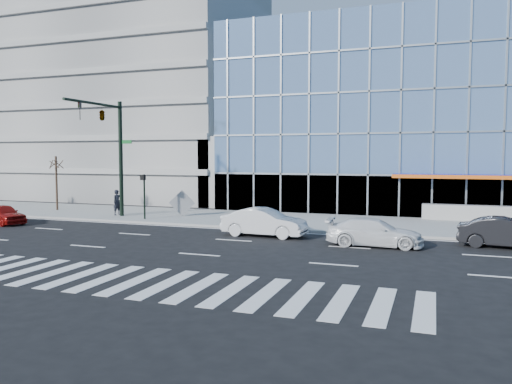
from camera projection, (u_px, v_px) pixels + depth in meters
ground at (234, 240)px, 25.89m from camera, size 160.00×160.00×0.00m
sidewalk at (279, 220)px, 33.39m from camera, size 120.00×8.00×0.15m
theatre_building at (486, 121)px, 45.02m from camera, size 42.00×26.00×15.00m
parking_garage at (157, 106)px, 56.32m from camera, size 24.00×24.00×20.00m
ramp_block at (248, 171)px, 44.59m from camera, size 6.00×8.00×6.00m
tower_far_mid at (92, 32)px, 103.36m from camera, size 13.00×13.00×60.00m
tower_backdrop at (228, 58)px, 99.97m from camera, size 14.00×14.00×48.00m
traffic_signal at (108, 129)px, 33.44m from camera, size 1.14×5.74×8.00m
ped_signal_post at (144, 189)px, 33.24m from camera, size 0.30×0.33×3.00m
street_tree_near at (56, 164)px, 38.73m from camera, size 1.10×1.10×4.23m
white_suv at (374, 232)px, 24.19m from camera, size 4.71×2.11×1.34m
white_sedan at (264, 222)px, 27.16m from camera, size 4.70×1.80×1.53m
dark_sedan at (507, 233)px, 23.67m from camera, size 4.54×2.02×1.45m
red_sedan at (3, 214)px, 31.99m from camera, size 4.05×2.50×1.29m
pedestrian at (117, 202)px, 35.63m from camera, size 0.62×0.76×1.81m
tilted_panel at (182, 203)px, 35.03m from camera, size 1.76×0.65×1.84m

